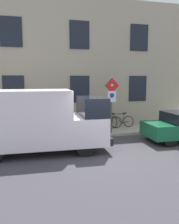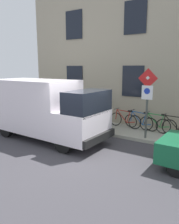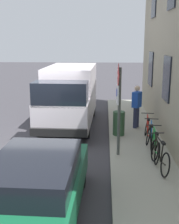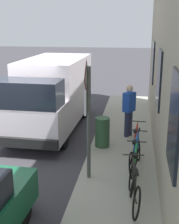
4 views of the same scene
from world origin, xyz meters
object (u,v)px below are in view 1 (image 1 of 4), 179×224
Objects in this scene: litter_bin at (73,126)px; delivery_van at (37,120)px; bicycle_green at (107,122)px; bicycle_red at (80,123)px; bicycle_black at (120,121)px; bicycle_blue at (94,123)px; pedestrian at (51,115)px; sign_post_stacked at (112,98)px.

delivery_van is at bearing 139.09° from litter_bin.
bicycle_green is 1.59m from bicycle_red.
bicycle_black and bicycle_blue have the same top height.
bicycle_black is 3.11m from litter_bin.
pedestrian is at bearing 13.93° from bicycle_red.
bicycle_green is at bearing -7.95° from sign_post_stacked.
sign_post_stacked is at bearing 28.30° from delivery_van.
delivery_van is 3.93m from bicycle_red.
bicycle_red is at bearing 130.48° from pedestrian.
sign_post_stacked reaches higher than delivery_van.
sign_post_stacked reaches higher than bicycle_black.
bicycle_green is at bearing 39.21° from delivery_van.
pedestrian is 1.34m from litter_bin.
bicycle_black is 2.38m from bicycle_red.
litter_bin is (-0.75, -1.01, -0.48)m from pedestrian.
pedestrian is (2.79, -0.77, -0.26)m from delivery_van.
bicycle_blue and bicycle_red have the same top height.
delivery_van reaches higher than bicycle_green.
sign_post_stacked is at bearing -94.00° from litter_bin.
bicycle_black and bicycle_green have the same top height.
litter_bin is at bearing 27.35° from bicycle_green.
bicycle_black is 0.79m from bicycle_green.
delivery_van is 2.91m from pedestrian.
pedestrian is (-0.25, 2.37, 0.56)m from bicycle_blue.
bicycle_black is 1.00× the size of bicycle_red.
bicycle_red is at bearing 2.54° from bicycle_green.
bicycle_blue is at bearing 45.60° from delivery_van.
delivery_van is 3.14× the size of bicycle_blue.
sign_post_stacked is 1.86m from bicycle_green.
bicycle_blue is 1.00× the size of pedestrian.
sign_post_stacked is 1.59× the size of bicycle_green.
bicycle_black is at bearing -175.08° from bicycle_red.
delivery_van is at bearing 27.32° from bicycle_black.
bicycle_blue is (0.00, 1.59, 0.00)m from bicycle_black.
delivery_van is at bearing 116.86° from sign_post_stacked.
bicycle_green is 0.79m from bicycle_blue.
bicycle_black is at bearing 125.09° from pedestrian.
sign_post_stacked is 2.08m from bicycle_black.
sign_post_stacked reaches higher than litter_bin.
delivery_van is (-1.91, 3.77, -0.64)m from sign_post_stacked.
delivery_van is 5.98× the size of litter_bin.
delivery_van is 3.14× the size of bicycle_green.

